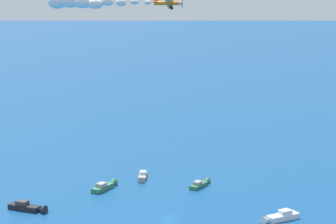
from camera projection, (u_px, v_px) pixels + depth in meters
The scene contains 8 objects.
ground_plane at pixel (168, 219), 166.77m from camera, with size 2000.00×2000.00×0.00m, color navy.
motorboat_near_centre at pixel (29, 208), 172.54m from camera, with size 6.25×10.77×3.05m.
motorboat_far_stbd at pixel (105, 186), 190.62m from camera, with size 10.23×5.18×2.88m.
motorboat_offshore at pixel (201, 184), 193.00m from camera, with size 8.82×3.93×2.48m.
motorboat_trailing at pixel (142, 177), 200.06m from camera, with size 7.85×7.38×2.49m.
motorboat_ahead at pixel (278, 217), 165.44m from camera, with size 10.72×5.63×3.02m.
biplane_lead at pixel (169, 3), 156.74m from camera, with size 6.65×6.88×3.94m.
smoke_trail_lead at pixel (78, 2), 159.30m from camera, with size 17.00×21.70×4.00m.
Camera 1 is at (113.70, 110.71, 57.63)m, focal length 72.42 mm.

